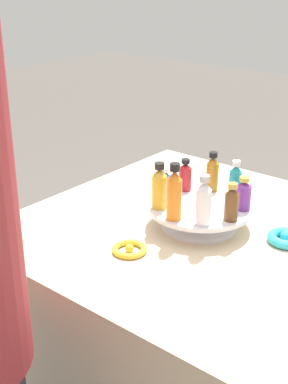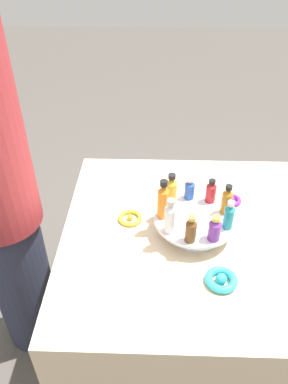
% 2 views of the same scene
% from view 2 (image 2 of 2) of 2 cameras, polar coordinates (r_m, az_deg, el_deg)
% --- Properties ---
extents(ground_plane, '(12.00, 12.00, 0.00)m').
position_cam_2_polar(ground_plane, '(1.99, 5.61, -22.39)').
color(ground_plane, '#4C4742').
extents(party_table, '(0.95, 0.95, 0.78)m').
position_cam_2_polar(party_table, '(1.66, 6.43, -15.67)').
color(party_table, beige).
rests_on(party_table, ground_plane).
extents(display_stand, '(0.29, 0.29, 0.06)m').
position_cam_2_polar(display_stand, '(1.35, 7.68, -4.72)').
color(display_stand, silver).
rests_on(display_stand, party_table).
extents(bottle_teal, '(0.04, 0.04, 0.11)m').
position_cam_2_polar(bottle_teal, '(1.28, 12.81, -3.55)').
color(bottle_teal, teal).
rests_on(bottle_teal, display_stand).
extents(bottle_amber, '(0.04, 0.04, 0.12)m').
position_cam_2_polar(bottle_amber, '(1.34, 12.50, -1.25)').
color(bottle_amber, '#AD6B19').
rests_on(bottle_amber, display_stand).
extents(bottle_red, '(0.04, 0.04, 0.10)m').
position_cam_2_polar(bottle_red, '(1.39, 10.16, 0.06)').
color(bottle_red, '#B21E23').
rests_on(bottle_red, display_stand).
extents(bottle_blue, '(0.04, 0.04, 0.09)m').
position_cam_2_polar(bottle_blue, '(1.39, 6.96, 0.43)').
color(bottle_blue, '#234CAD').
rests_on(bottle_blue, display_stand).
extents(bottle_gold, '(0.04, 0.04, 0.13)m').
position_cam_2_polar(bottle_gold, '(1.35, 4.17, 0.24)').
color(bottle_gold, gold).
rests_on(bottle_gold, display_stand).
extents(bottle_orange, '(0.04, 0.04, 0.15)m').
position_cam_2_polar(bottle_orange, '(1.28, 2.92, -1.31)').
color(bottle_orange, orange).
rests_on(bottle_orange, display_stand).
extents(bottle_clear, '(0.04, 0.04, 0.13)m').
position_cam_2_polar(bottle_clear, '(1.23, 4.02, -3.85)').
color(bottle_clear, silver).
rests_on(bottle_clear, display_stand).
extents(bottle_brown, '(0.04, 0.04, 0.10)m').
position_cam_2_polar(bottle_brown, '(1.22, 7.16, -5.72)').
color(bottle_brown, brown).
rests_on(bottle_brown, display_stand).
extents(bottle_purple, '(0.04, 0.04, 0.09)m').
position_cam_2_polar(bottle_purple, '(1.24, 10.72, -5.56)').
color(bottle_purple, '#702D93').
rests_on(bottle_purple, display_stand).
extents(ribbon_bow_purple, '(0.07, 0.07, 0.02)m').
position_cam_2_polar(ribbon_bow_purple, '(1.53, 13.26, -1.19)').
color(ribbon_bow_purple, purple).
rests_on(ribbon_bow_purple, party_table).
extents(ribbon_bow_gold, '(0.09, 0.09, 0.02)m').
position_cam_2_polar(ribbon_bow_gold, '(1.41, -2.13, -3.96)').
color(ribbon_bow_gold, gold).
rests_on(ribbon_bow_gold, party_table).
extents(ribbon_bow_teal, '(0.10, 0.10, 0.03)m').
position_cam_2_polar(ribbon_bow_teal, '(1.22, 11.69, -12.94)').
color(ribbon_bow_teal, '#2DB7CC').
rests_on(ribbon_bow_teal, party_table).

